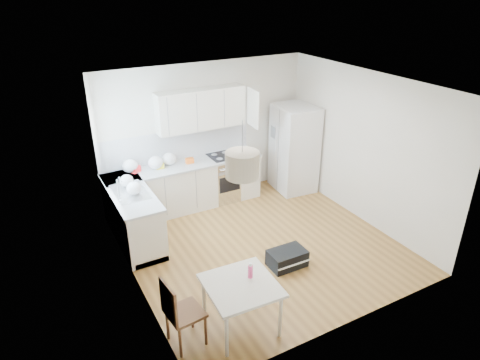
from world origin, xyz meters
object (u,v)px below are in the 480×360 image
Objects in this scene: gym_bag at (287,258)px; refrigerator at (294,148)px; dining_table at (241,289)px; dining_chair at (185,311)px.

refrigerator is at bearing 54.23° from gym_bag.
dining_chair is (-0.71, 0.10, -0.12)m from dining_table.
refrigerator is 4.22m from dining_table.
gym_bag is at bearing 13.83° from dining_chair.
refrigerator is 1.86× the size of dining_chair.
dining_chair reaches higher than gym_bag.
dining_chair is at bearing -135.69° from refrigerator.
refrigerator is 2.90m from gym_bag.
dining_chair is 2.10m from gym_bag.
dining_chair is 1.67× the size of gym_bag.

